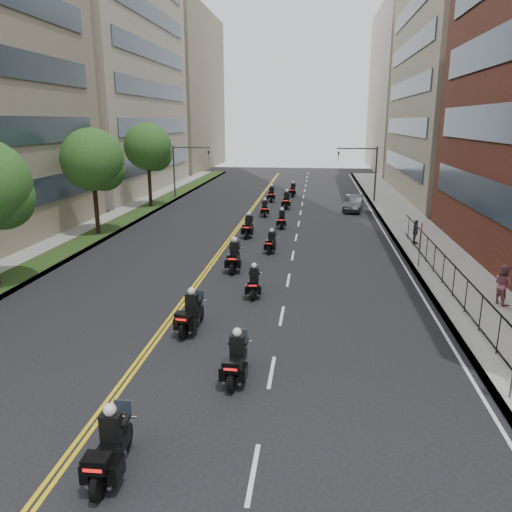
{
  "coord_description": "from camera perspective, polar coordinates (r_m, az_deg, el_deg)",
  "views": [
    {
      "loc": [
        4.46,
        -10.0,
        8.11
      ],
      "look_at": [
        1.51,
        14.82,
        1.31
      ],
      "focal_mm": 35.0,
      "sensor_mm": 36.0,
      "label": 1
    }
  ],
  "objects": [
    {
      "name": "motorcycle_10",
      "position": [
        51.93,
        1.77,
        7.01
      ],
      "size": [
        0.57,
        2.43,
        1.79
      ],
      "rotation": [
        0.0,
        0.0,
        0.03
      ],
      "color": "black",
      "rests_on": "ground"
    },
    {
      "name": "traffic_signal_left",
      "position": [
        54.03,
        -8.39,
        10.37
      ],
      "size": [
        4.09,
        0.2,
        5.6
      ],
      "color": "#3F3F44",
      "rests_on": "ground"
    },
    {
      "name": "parked_sedan",
      "position": [
        47.15,
        11.08,
        5.92
      ],
      "size": [
        2.14,
        4.55,
        1.44
      ],
      "primitive_type": "imported",
      "rotation": [
        0.0,
        0.0,
        -0.14
      ],
      "color": "black",
      "rests_on": "ground"
    },
    {
      "name": "traffic_signal_right",
      "position": [
        52.44,
        12.51,
        10.04
      ],
      "size": [
        4.09,
        0.2,
        5.6
      ],
      "color": "#3F3F44",
      "rests_on": "ground"
    },
    {
      "name": "pedestrian_b",
      "position": [
        24.81,
        26.42,
        -2.92
      ],
      "size": [
        1.0,
        1.1,
        1.84
      ],
      "primitive_type": "imported",
      "rotation": [
        0.0,
        0.0,
        1.99
      ],
      "color": "#86494E",
      "rests_on": "sidewalk_right"
    },
    {
      "name": "sidewalk_right",
      "position": [
        36.7,
        18.47,
        1.77
      ],
      "size": [
        4.0,
        90.0,
        0.15
      ],
      "primitive_type": "cube",
      "color": "gray",
      "rests_on": "ground"
    },
    {
      "name": "motorcycle_5",
      "position": [
        31.71,
        1.76,
        1.51
      ],
      "size": [
        0.58,
        2.07,
        1.53
      ],
      "rotation": [
        0.0,
        0.0,
        -0.1
      ],
      "color": "black",
      "rests_on": "ground"
    },
    {
      "name": "motorcycle_11",
      "position": [
        55.54,
        4.23,
        7.48
      ],
      "size": [
        0.58,
        2.3,
        1.7
      ],
      "rotation": [
        0.0,
        0.0,
        -0.06
      ],
      "color": "black",
      "rests_on": "ground"
    },
    {
      "name": "motorcycle_1",
      "position": [
        16.33,
        -2.24,
        -11.82
      ],
      "size": [
        0.56,
        2.38,
        1.75
      ],
      "rotation": [
        0.0,
        0.0,
        -0.03
      ],
      "color": "black",
      "rests_on": "ground"
    },
    {
      "name": "motorcycle_2",
      "position": [
        19.98,
        -7.46,
        -6.66
      ],
      "size": [
        0.73,
        2.43,
        1.8
      ],
      "rotation": [
        0.0,
        0.0,
        -0.13
      ],
      "color": "black",
      "rests_on": "ground"
    },
    {
      "name": "motorcycle_3",
      "position": [
        23.79,
        -0.24,
        -3.11
      ],
      "size": [
        0.54,
        2.17,
        1.6
      ],
      "rotation": [
        0.0,
        0.0,
        0.06
      ],
      "color": "black",
      "rests_on": "ground"
    },
    {
      "name": "motorcycle_6",
      "position": [
        35.88,
        -0.87,
        3.32
      ],
      "size": [
        0.57,
        2.45,
        1.81
      ],
      "rotation": [
        0.0,
        0.0,
        -0.03
      ],
      "color": "black",
      "rests_on": "ground"
    },
    {
      "name": "motorcycle_0",
      "position": [
        12.93,
        -16.31,
        -20.39
      ],
      "size": [
        0.57,
        2.45,
        1.81
      ],
      "rotation": [
        0.0,
        0.0,
        0.02
      ],
      "color": "black",
      "rests_on": "ground"
    },
    {
      "name": "motorcycle_4",
      "position": [
        27.8,
        -2.5,
        -0.17
      ],
      "size": [
        0.6,
        2.56,
        1.89
      ],
      "rotation": [
        0.0,
        0.0,
        0.04
      ],
      "color": "black",
      "rests_on": "ground"
    },
    {
      "name": "motorcycle_9",
      "position": [
        47.78,
        3.51,
        6.29
      ],
      "size": [
        0.57,
        2.49,
        1.84
      ],
      "rotation": [
        0.0,
        0.0,
        -0.02
      ],
      "color": "black",
      "rests_on": "ground"
    },
    {
      "name": "ground",
      "position": [
        13.63,
        -14.88,
        -21.9
      ],
      "size": [
        160.0,
        160.0,
        0.0
      ],
      "primitive_type": "plane",
      "color": "black",
      "rests_on": "ground"
    },
    {
      "name": "building_right_tan",
      "position": [
        60.84,
        24.62,
        20.43
      ],
      "size": [
        15.11,
        28.0,
        30.0
      ],
      "color": "gray",
      "rests_on": "ground"
    },
    {
      "name": "pedestrian_c",
      "position": [
        34.94,
        17.77,
        2.65
      ],
      "size": [
        0.39,
        0.94,
        1.6
      ],
      "primitive_type": "imported",
      "rotation": [
        0.0,
        0.0,
        1.57
      ],
      "color": "#44434C",
      "rests_on": "sidewalk_right"
    },
    {
      "name": "building_right_far",
      "position": [
        89.77,
        18.62,
        17.59
      ],
      "size": [
        15.0,
        28.0,
        26.0
      ],
      "primitive_type": "cube",
      "color": "#AEA38C",
      "rests_on": "ground"
    },
    {
      "name": "building_left_far",
      "position": [
        92.02,
        -10.45,
        18.03
      ],
      "size": [
        16.0,
        28.0,
        26.0
      ],
      "primitive_type": "cube",
      "color": "gray",
      "rests_on": "ground"
    },
    {
      "name": "motorcycle_7",
      "position": [
        39.02,
        2.97,
        4.14
      ],
      "size": [
        0.49,
        2.16,
        1.59
      ],
      "rotation": [
        0.0,
        0.0,
        -0.0
      ],
      "color": "black",
      "rests_on": "ground"
    },
    {
      "name": "street_trees",
      "position": [
        32.68,
        -21.86,
        8.91
      ],
      "size": [
        4.4,
        38.4,
        7.98
      ],
      "color": "black",
      "rests_on": "ground"
    },
    {
      "name": "motorcycle_8",
      "position": [
        43.86,
        0.99,
        5.39
      ],
      "size": [
        0.66,
        2.15,
        1.59
      ],
      "rotation": [
        0.0,
        0.0,
        0.14
      ],
      "color": "black",
      "rests_on": "ground"
    },
    {
      "name": "iron_fence",
      "position": [
        24.06,
        22.25,
        -3.4
      ],
      "size": [
        0.05,
        28.0,
        1.5
      ],
      "color": "black",
      "rests_on": "sidewalk_right"
    },
    {
      "name": "sidewalk_left",
      "position": [
        39.51,
        -18.02,
        2.72
      ],
      "size": [
        4.0,
        90.0,
        0.15
      ],
      "primitive_type": "cube",
      "color": "gray",
      "rests_on": "ground"
    },
    {
      "name": "grass_strip",
      "position": [
        39.16,
        -16.97,
        2.85
      ],
      "size": [
        2.0,
        90.0,
        0.04
      ],
      "primitive_type": "cube",
      "color": "#203A15",
      "rests_on": "sidewalk_left"
    },
    {
      "name": "building_left_mid",
      "position": [
        64.36,
        -19.03,
        22.39
      ],
      "size": [
        16.11,
        28.0,
        34.0
      ],
      "color": "#AEA38C",
      "rests_on": "ground"
    }
  ]
}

